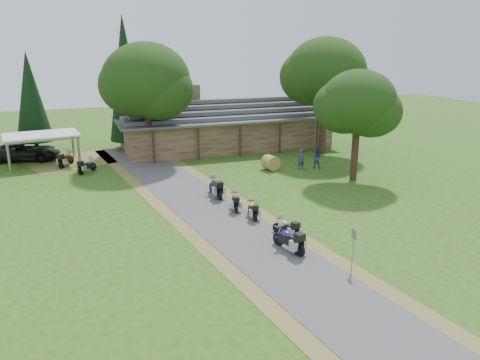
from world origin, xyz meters
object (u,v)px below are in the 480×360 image
object	(u,v)px
car_dark_suv	(25,147)
motorcycle_row_b	(286,227)
lodge	(225,123)
motorcycle_carport_b	(87,165)
hay_bale	(271,163)
motorcycle_row_d	(235,200)
motorcycle_row_a	(289,238)
motorcycle_row_e	(215,186)
carport	(43,149)
motorcycle_carport_a	(66,158)
motorcycle_row_c	(253,209)

from	to	relation	value
car_dark_suv	motorcycle_row_b	size ratio (longest dim) A/B	3.70
lodge	motorcycle_carport_b	bearing A→B (deg)	-157.15
hay_bale	motorcycle_carport_b	bearing A→B (deg)	163.60
lodge	car_dark_suv	size ratio (longest dim) A/B	3.37
car_dark_suv	motorcycle_row_d	bearing A→B (deg)	-130.35
lodge	hay_bale	world-z (taller)	lodge
motorcycle_row_a	lodge	bearing A→B (deg)	-26.95
lodge	hay_bale	xyz separation A→B (m)	(0.68, -9.97, -1.84)
motorcycle_row_e	motorcycle_row_b	bearing A→B (deg)	-170.44
motorcycle_row_b	motorcycle_carport_b	bearing A→B (deg)	8.14
motorcycle_carport_b	lodge	bearing A→B (deg)	-24.28
motorcycle_row_e	hay_bale	world-z (taller)	motorcycle_row_e
carport	motorcycle_row_d	distance (m)	20.44
hay_bale	motorcycle_carport_a	bearing A→B (deg)	156.23
motorcycle_carport_b	carport	bearing A→B (deg)	80.98
motorcycle_row_c	motorcycle_carport_a	bearing A→B (deg)	39.66
motorcycle_row_b	motorcycle_row_e	xyz separation A→B (m)	(-1.56, 7.98, 0.14)
carport	motorcycle_row_d	bearing A→B (deg)	-62.18
motorcycle_row_c	hay_bale	distance (m)	11.23
car_dark_suv	hay_bale	size ratio (longest dim) A/B	5.23
motorcycle_carport_b	motorcycle_row_d	bearing A→B (deg)	-102.84
motorcycle_carport_a	carport	bearing A→B (deg)	79.54
lodge	motorcycle_row_e	size ratio (longest dim) A/B	10.13
car_dark_suv	motorcycle_carport_a	size ratio (longest dim) A/B	3.19
motorcycle_row_b	hay_bale	distance (m)	14.01
motorcycle_row_e	motorcycle_row_c	bearing A→B (deg)	-170.33
motorcycle_row_c	motorcycle_row_e	xyz separation A→B (m)	(-0.91, 4.64, 0.15)
motorcycle_row_b	hay_bale	size ratio (longest dim) A/B	1.41
motorcycle_row_a	motorcycle_carport_b	xyz separation A→B (m)	(-8.90, 19.05, -0.05)
motorcycle_row_b	motorcycle_row_d	size ratio (longest dim) A/B	1.00
carport	motorcycle_carport_b	distance (m)	5.57
motorcycle_carport_a	motorcycle_row_c	bearing A→B (deg)	-118.17
motorcycle_row_a	motorcycle_row_d	distance (m)	6.75
car_dark_suv	motorcycle_row_c	distance (m)	24.61
motorcycle_row_c	motorcycle_carport_a	xyz separation A→B (m)	(-10.48, 16.84, 0.11)
car_dark_suv	motorcycle_row_e	distance (m)	20.35
motorcycle_row_b	motorcycle_carport_a	world-z (taller)	motorcycle_carport_a
car_dark_suv	motorcycle_row_c	xyz separation A→B (m)	(13.88, -20.31, -0.65)
car_dark_suv	motorcycle_row_d	xyz separation A→B (m)	(13.37, -18.58, -0.63)
hay_bale	motorcycle_row_e	bearing A→B (deg)	-140.74
car_dark_suv	motorcycle_row_a	bearing A→B (deg)	-137.36
lodge	carport	size ratio (longest dim) A/B	3.53
motorcycle_row_a	motorcycle_carport_a	world-z (taller)	motorcycle_row_a
motorcycle_row_a	motorcycle_carport_a	distance (m)	24.22
lodge	motorcycle_row_a	xyz separation A→B (m)	(-4.76, -24.80, -1.76)
lodge	motorcycle_row_b	xyz separation A→B (m)	(-4.11, -23.14, -1.86)
motorcycle_row_e	motorcycle_carport_b	xyz separation A→B (m)	(-7.99, 9.41, -0.09)
motorcycle_row_d	motorcycle_carport_a	size ratio (longest dim) A/B	0.86
car_dark_suv	motorcycle_row_b	world-z (taller)	car_dark_suv
motorcycle_row_d	motorcycle_carport_b	xyz separation A→B (m)	(-8.39, 12.31, 0.04)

